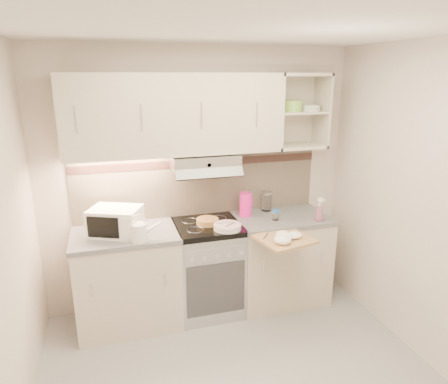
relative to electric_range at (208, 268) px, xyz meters
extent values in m
cube|color=beige|center=(0.00, 0.30, 0.80)|extent=(3.00, 0.04, 2.50)
cube|color=beige|center=(1.50, -1.10, 0.80)|extent=(0.04, 2.80, 2.50)
cube|color=white|center=(0.00, -1.10, 2.05)|extent=(3.00, 2.80, 0.04)
cube|color=#C6B299|center=(0.00, 0.29, 0.77)|extent=(2.40, 0.02, 0.64)
cube|color=#39231F|center=(0.00, 0.28, 0.97)|extent=(2.40, 0.01, 0.08)
cube|color=beige|center=(-0.25, 0.13, 1.45)|extent=(1.90, 0.34, 0.70)
cube|color=beige|center=(0.95, 0.13, 1.45)|extent=(0.50, 0.34, 0.70)
cylinder|color=#81B947|center=(0.87, 0.13, 1.50)|extent=(0.19, 0.19, 0.10)
cylinder|color=silver|center=(1.07, 0.13, 1.48)|extent=(0.18, 0.18, 0.06)
cube|color=#B7B7BC|center=(0.00, 0.10, 1.03)|extent=(0.60, 0.40, 0.12)
cube|color=beige|center=(-0.75, 0.00, -0.02)|extent=(0.90, 0.60, 0.86)
cube|color=slate|center=(-0.75, 0.00, 0.43)|extent=(0.92, 0.62, 0.04)
cube|color=beige|center=(0.75, 0.00, -0.02)|extent=(0.90, 0.60, 0.86)
cube|color=slate|center=(0.75, 0.00, 0.43)|extent=(0.92, 0.62, 0.04)
cube|color=#B7B7BC|center=(0.00, 0.00, -0.03)|extent=(0.60, 0.58, 0.85)
cube|color=black|center=(0.00, 0.00, 0.42)|extent=(0.60, 0.60, 0.05)
cube|color=white|center=(-0.82, -0.01, 0.57)|extent=(0.51, 0.45, 0.24)
cube|color=black|center=(-0.82, -0.16, 0.57)|extent=(0.25, 0.13, 0.18)
cylinder|color=white|center=(-0.64, -0.22, 0.52)|extent=(0.14, 0.14, 0.15)
cone|color=white|center=(-0.54, -0.21, 0.55)|extent=(0.20, 0.06, 0.12)
torus|color=white|center=(-0.64, -0.22, 0.62)|extent=(0.12, 0.03, 0.12)
cylinder|color=silver|center=(0.14, -0.18, 0.46)|extent=(0.25, 0.25, 0.01)
cylinder|color=silver|center=(0.14, -0.18, 0.47)|extent=(0.25, 0.25, 0.01)
cylinder|color=silver|center=(0.14, -0.18, 0.49)|extent=(0.25, 0.25, 0.01)
cube|color=silver|center=(0.14, -0.18, 0.50)|extent=(0.16, 0.04, 0.01)
cylinder|color=olive|center=(0.00, 0.00, 0.48)|extent=(0.21, 0.21, 0.05)
cylinder|color=#FF1F9B|center=(0.41, 0.11, 0.57)|extent=(0.12, 0.12, 0.23)
cube|color=#FF1F9B|center=(0.47, 0.10, 0.60)|extent=(0.02, 0.03, 0.10)
cylinder|color=silver|center=(0.67, 0.20, 0.54)|extent=(0.10, 0.10, 0.18)
cylinder|color=#B7B7BC|center=(0.67, 0.20, 0.64)|extent=(0.10, 0.10, 0.02)
cylinder|color=white|center=(0.65, -0.08, 0.49)|extent=(0.06, 0.06, 0.08)
cylinder|color=#2361B0|center=(0.65, -0.08, 0.54)|extent=(0.07, 0.07, 0.02)
cone|color=#FF96C9|center=(1.04, -0.21, 0.52)|extent=(0.09, 0.09, 0.15)
cube|color=#B97F52|center=(0.56, -0.48, 0.42)|extent=(0.51, 0.48, 0.02)
camera|label=1|loc=(-0.84, -3.37, 1.78)|focal=32.00mm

